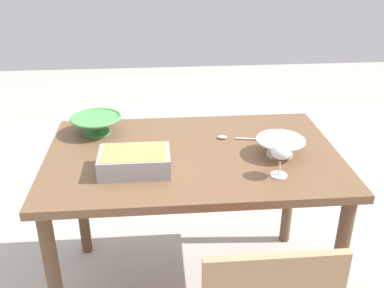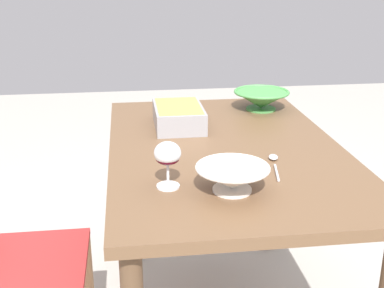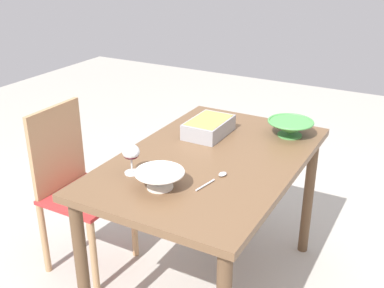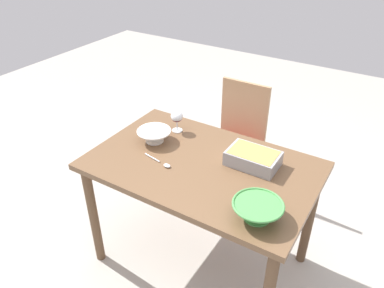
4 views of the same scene
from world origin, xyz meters
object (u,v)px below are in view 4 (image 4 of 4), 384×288
(dining_table, at_px, (202,178))
(serving_spoon, at_px, (163,163))
(chair, at_px, (237,139))
(small_bowl, at_px, (154,135))
(mixing_bowl, at_px, (258,210))
(casserole_dish, at_px, (253,158))
(wine_glass, at_px, (177,118))

(dining_table, distance_m, serving_spoon, 0.24)
(chair, bearing_deg, small_bowl, -108.20)
(serving_spoon, bearing_deg, mixing_bowl, -10.87)
(chair, relative_size, serving_spoon, 4.52)
(casserole_dish, bearing_deg, mixing_bowl, -63.45)
(casserole_dish, height_order, mixing_bowl, mixing_bowl)
(chair, height_order, small_bowl, chair)
(casserole_dish, distance_m, serving_spoon, 0.50)
(chair, height_order, mixing_bowl, chair)
(dining_table, bearing_deg, wine_glass, 144.41)
(serving_spoon, bearing_deg, casserole_dish, 31.43)
(dining_table, bearing_deg, casserole_dish, 29.57)
(chair, relative_size, small_bowl, 4.42)
(casserole_dish, bearing_deg, chair, 121.29)
(dining_table, bearing_deg, chair, 100.08)
(chair, relative_size, mixing_bowl, 3.87)
(chair, xyz_separation_m, small_bowl, (-0.23, -0.71, 0.32))
(chair, bearing_deg, serving_spoon, -93.12)
(mixing_bowl, distance_m, serving_spoon, 0.63)
(serving_spoon, bearing_deg, dining_table, 33.79)
(dining_table, xyz_separation_m, small_bowl, (-0.37, 0.05, 0.14))
(mixing_bowl, bearing_deg, dining_table, 150.88)
(wine_glass, height_order, small_bowl, wine_glass)
(small_bowl, height_order, serving_spoon, small_bowl)
(dining_table, xyz_separation_m, chair, (-0.13, 0.76, -0.18))
(chair, distance_m, mixing_bowl, 1.19)
(serving_spoon, bearing_deg, small_bowl, 136.52)
(wine_glass, bearing_deg, small_bowl, -105.61)
(small_bowl, bearing_deg, wine_glass, 74.39)
(dining_table, relative_size, serving_spoon, 6.17)
(casserole_dish, xyz_separation_m, small_bowl, (-0.61, -0.09, -0.00))
(wine_glass, height_order, serving_spoon, wine_glass)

